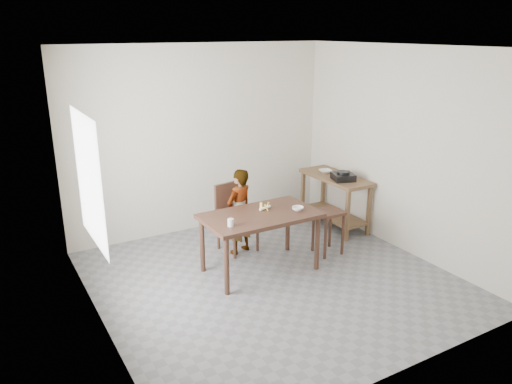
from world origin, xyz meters
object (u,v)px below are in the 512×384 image
dining_table (260,242)px  stool (328,232)px  child (239,212)px  prep_counter (334,201)px  dining_chair (238,219)px

dining_table → stool: bearing=-0.8°
stool → child: bearing=148.7°
prep_counter → stool: prep_counter is taller
child → stool: child is taller
dining_table → dining_chair: 0.67m
dining_table → prep_counter: prep_counter is taller
dining_chair → child: bearing=-105.8°
dining_table → child: bearing=86.7°
child → dining_table: bearing=67.7°
child → dining_chair: size_ratio=1.27×
child → dining_chair: 0.14m
child → stool: 1.22m
child → stool: (1.01, -0.61, -0.28)m
prep_counter → child: bearing=-176.6°
dining_table → dining_chair: dining_chair is taller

